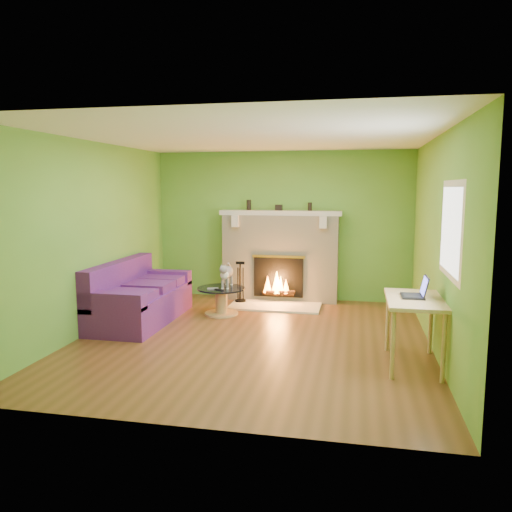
# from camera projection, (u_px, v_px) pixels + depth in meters

# --- Properties ---
(floor) EXTENTS (5.00, 5.00, 0.00)m
(floor) POSITION_uv_depth(u_px,v_px,m) (253.00, 339.00, 6.56)
(floor) COLOR brown
(floor) RESTS_ON ground
(ceiling) EXTENTS (5.00, 5.00, 0.00)m
(ceiling) POSITION_uv_depth(u_px,v_px,m) (253.00, 137.00, 6.21)
(ceiling) COLOR white
(ceiling) RESTS_ON wall_back
(wall_back) EXTENTS (5.00, 0.00, 5.00)m
(wall_back) POSITION_uv_depth(u_px,v_px,m) (282.00, 226.00, 8.81)
(wall_back) COLOR #599530
(wall_back) RESTS_ON floor
(wall_front) EXTENTS (5.00, 0.00, 5.00)m
(wall_front) POSITION_uv_depth(u_px,v_px,m) (188.00, 273.00, 3.96)
(wall_front) COLOR #599530
(wall_front) RESTS_ON floor
(wall_left) EXTENTS (0.00, 5.00, 5.00)m
(wall_left) POSITION_uv_depth(u_px,v_px,m) (92.00, 237.00, 6.83)
(wall_left) COLOR #599530
(wall_left) RESTS_ON floor
(wall_right) EXTENTS (0.00, 5.00, 5.00)m
(wall_right) POSITION_uv_depth(u_px,v_px,m) (437.00, 245.00, 5.94)
(wall_right) COLOR #599530
(wall_right) RESTS_ON floor
(window_frame) EXTENTS (0.00, 1.20, 1.20)m
(window_frame) POSITION_uv_depth(u_px,v_px,m) (451.00, 230.00, 5.03)
(window_frame) COLOR silver
(window_frame) RESTS_ON wall_right
(window_pane) EXTENTS (0.00, 1.06, 1.06)m
(window_pane) POSITION_uv_depth(u_px,v_px,m) (450.00, 230.00, 5.04)
(window_pane) COLOR white
(window_pane) RESTS_ON wall_right
(fireplace) EXTENTS (2.10, 0.46, 1.58)m
(fireplace) POSITION_uv_depth(u_px,v_px,m) (280.00, 257.00, 8.70)
(fireplace) COLOR beige
(fireplace) RESTS_ON floor
(hearth) EXTENTS (1.50, 0.75, 0.03)m
(hearth) POSITION_uv_depth(u_px,v_px,m) (275.00, 306.00, 8.31)
(hearth) COLOR beige
(hearth) RESTS_ON floor
(mantel) EXTENTS (2.10, 0.28, 0.08)m
(mantel) POSITION_uv_depth(u_px,v_px,m) (280.00, 213.00, 8.58)
(mantel) COLOR beige
(mantel) RESTS_ON fireplace
(sofa) EXTENTS (0.90, 1.99, 0.89)m
(sofa) POSITION_uv_depth(u_px,v_px,m) (138.00, 298.00, 7.40)
(sofa) COLOR #561B69
(sofa) RESTS_ON floor
(coffee_table) EXTENTS (0.75, 0.75, 0.42)m
(coffee_table) POSITION_uv_depth(u_px,v_px,m) (221.00, 299.00, 7.79)
(coffee_table) COLOR tan
(coffee_table) RESTS_ON floor
(desk) EXTENTS (0.60, 1.04, 0.77)m
(desk) POSITION_uv_depth(u_px,v_px,m) (414.00, 306.00, 5.50)
(desk) COLOR tan
(desk) RESTS_ON floor
(cat) EXTENTS (0.26, 0.64, 0.40)m
(cat) POSITION_uv_depth(u_px,v_px,m) (227.00, 275.00, 7.77)
(cat) COLOR slate
(cat) RESTS_ON coffee_table
(remote_silver) EXTENTS (0.18, 0.10, 0.02)m
(remote_silver) POSITION_uv_depth(u_px,v_px,m) (213.00, 288.00, 7.67)
(remote_silver) COLOR gray
(remote_silver) RESTS_ON coffee_table
(remote_black) EXTENTS (0.16, 0.11, 0.02)m
(remote_black) POSITION_uv_depth(u_px,v_px,m) (219.00, 290.00, 7.59)
(remote_black) COLOR black
(remote_black) RESTS_ON coffee_table
(laptop) EXTENTS (0.28, 0.32, 0.24)m
(laptop) POSITION_uv_depth(u_px,v_px,m) (413.00, 286.00, 5.52)
(laptop) COLOR black
(laptop) RESTS_ON desk
(fire_tools) EXTENTS (0.19, 0.19, 0.70)m
(fire_tools) POSITION_uv_depth(u_px,v_px,m) (240.00, 281.00, 8.53)
(fire_tools) COLOR black
(fire_tools) RESTS_ON hearth
(mantel_vase_left) EXTENTS (0.08, 0.08, 0.18)m
(mantel_vase_left) POSITION_uv_depth(u_px,v_px,m) (249.00, 205.00, 8.70)
(mantel_vase_left) COLOR black
(mantel_vase_left) RESTS_ON mantel
(mantel_vase_right) EXTENTS (0.07, 0.07, 0.14)m
(mantel_vase_right) POSITION_uv_depth(u_px,v_px,m) (310.00, 207.00, 8.49)
(mantel_vase_right) COLOR black
(mantel_vase_right) RESTS_ON mantel
(mantel_box) EXTENTS (0.12, 0.08, 0.10)m
(mantel_box) POSITION_uv_depth(u_px,v_px,m) (279.00, 208.00, 8.60)
(mantel_box) COLOR black
(mantel_box) RESTS_ON mantel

